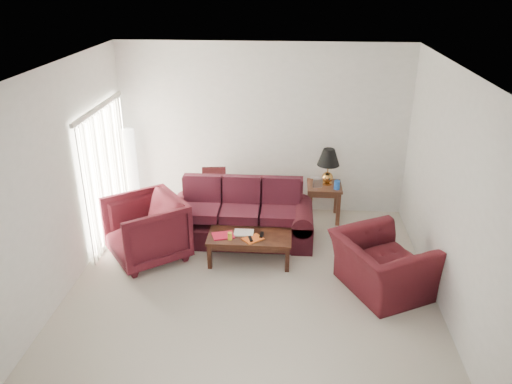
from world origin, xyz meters
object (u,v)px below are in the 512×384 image
(armchair_right, at_px, (381,265))
(coffee_table, at_px, (250,248))
(end_table, at_px, (323,202))
(armchair_left, at_px, (146,229))
(floor_lamp, at_px, (131,171))
(sofa, at_px, (241,213))

(armchair_right, relative_size, coffee_table, 0.96)
(end_table, distance_m, armchair_left, 3.14)
(end_table, relative_size, floor_lamp, 0.41)
(floor_lamp, bearing_deg, sofa, -23.99)
(sofa, bearing_deg, armchair_right, -35.70)
(coffee_table, bearing_deg, armchair_left, 173.49)
(armchair_right, height_order, coffee_table, armchair_right)
(floor_lamp, relative_size, armchair_right, 1.31)
(end_table, bearing_deg, armchair_right, -72.46)
(end_table, bearing_deg, floor_lamp, 179.16)
(end_table, height_order, coffee_table, end_table)
(end_table, xyz_separation_m, armchair_right, (0.67, -2.13, 0.07))
(armchair_left, relative_size, coffee_table, 0.86)
(floor_lamp, relative_size, coffee_table, 1.26)
(armchair_right, bearing_deg, end_table, -9.98)
(end_table, bearing_deg, coffee_table, -127.85)
(end_table, relative_size, armchair_right, 0.54)
(end_table, relative_size, armchair_left, 0.60)
(sofa, distance_m, floor_lamp, 2.26)
(floor_lamp, height_order, coffee_table, floor_lamp)
(armchair_left, xyz_separation_m, armchair_right, (3.40, -0.59, -0.10))
(sofa, distance_m, end_table, 1.63)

